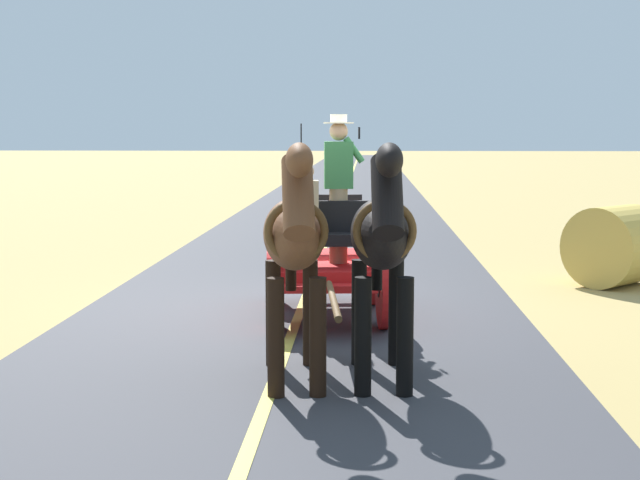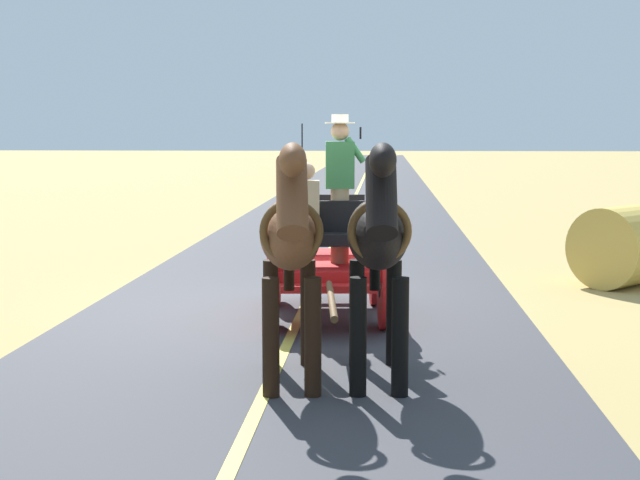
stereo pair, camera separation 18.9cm
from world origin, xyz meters
The scene contains 7 objects.
ground_plane centered at (0.00, 0.00, 0.00)m, with size 200.00×200.00×0.00m, color tan.
road_surface centered at (0.00, 0.00, 0.00)m, with size 5.69×160.00×0.01m, color #38383D.
road_centre_stripe centered at (0.00, 0.00, 0.01)m, with size 0.12×160.00×0.00m, color #DBCC4C.
horse_drawn_carriage centered at (-0.34, 0.61, 0.82)m, with size 1.61×4.52×2.50m.
horse_near_side centered at (-0.98, 3.59, 1.32)m, with size 0.62×2.13×2.21m.
horse_off_side centered at (-0.20, 3.66, 1.32)m, with size 0.74×2.14×2.21m.
hay_bale centered at (-4.55, -2.01, 0.60)m, with size 1.20×1.20×1.10m, color gold.
Camera 2 is at (-1.04, 11.92, 2.30)m, focal length 52.08 mm.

